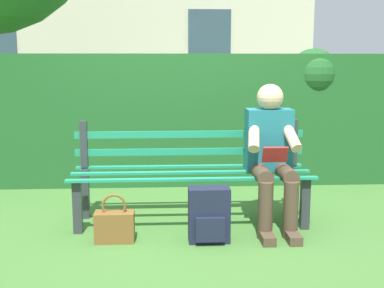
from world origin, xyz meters
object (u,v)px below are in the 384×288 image
at_px(backpack, 209,215).
at_px(park_bench, 191,172).
at_px(handbag, 115,225).
at_px(person_seated, 271,152).

bearing_deg(backpack, park_bench, -77.85).
xyz_separation_m(backpack, handbag, (0.72, -0.04, -0.08)).
xyz_separation_m(park_bench, handbag, (0.61, 0.48, -0.30)).
height_order(person_seated, backpack, person_seated).
relative_size(park_bench, person_seated, 1.70).
distance_m(park_bench, backpack, 0.57).
bearing_deg(handbag, park_bench, -141.68).
bearing_deg(handbag, backpack, 177.20).
height_order(park_bench, handbag, park_bench).
height_order(person_seated, handbag, person_seated).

